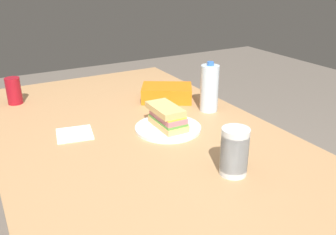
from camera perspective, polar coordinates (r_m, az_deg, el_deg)
The scene contains 8 objects.
dining_table at distance 1.35m, azimuth -3.17°, elevation -6.84°, with size 1.83×1.01×0.76m.
paper_plate at distance 1.40m, azimuth -0.00°, elevation -1.66°, with size 0.26×0.26×0.01m, color white.
sandwich at distance 1.39m, azimuth -0.14°, elevation 0.15°, with size 0.18×0.10×0.08m.
soda_can_red at distance 1.80m, azimuth -23.07°, elevation 3.87°, with size 0.07×0.07×0.12m, color maroon.
chip_bag at distance 1.70m, azimuth -0.19°, elevation 3.87°, with size 0.23×0.15×0.07m, color orange.
water_bottle_tall at distance 1.57m, azimuth 6.52°, elevation 4.60°, with size 0.08×0.08×0.22m.
plastic_cup_stack at distance 1.10m, azimuth 10.38°, elevation -5.29°, with size 0.08×0.08×0.15m.
paper_napkin at distance 1.41m, azimuth -14.46°, elevation -2.52°, with size 0.13×0.13×0.01m, color white.
Camera 1 is at (-1.06, 0.51, 1.35)m, focal length 38.80 mm.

